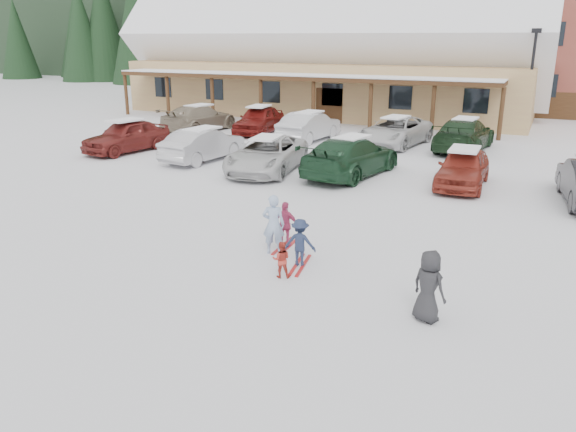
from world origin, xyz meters
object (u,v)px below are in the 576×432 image
at_px(day_lodge, 329,57).
at_px(toddler_red, 281,259).
at_px(parked_car_0, 127,136).
at_px(parked_car_3, 351,156).
at_px(parked_car_7, 199,118).
at_px(child_navy, 300,243).
at_px(parked_car_2, 267,154).
at_px(parked_car_1, 203,145).
at_px(lamp_post, 531,76).
at_px(parked_car_11, 464,135).
at_px(parked_car_8, 259,120).
at_px(child_magenta, 286,225).
at_px(parked_car_10, 395,131).
at_px(parked_car_9, 309,126).
at_px(adult_skier, 274,224).
at_px(parked_car_4, 463,168).
at_px(bystander_dark, 429,286).

bearing_deg(day_lodge, toddler_red, -70.96).
height_order(parked_car_0, parked_car_3, parked_car_3).
bearing_deg(parked_car_7, child_navy, 137.10).
bearing_deg(toddler_red, parked_car_2, -83.40).
xyz_separation_m(child_navy, parked_car_1, (-8.83, 9.32, 0.13)).
bearing_deg(parked_car_1, lamp_post, -126.71).
xyz_separation_m(day_lodge, parked_car_0, (-3.38, -18.08, -3.18)).
height_order(parked_car_0, parked_car_1, parked_car_0).
height_order(day_lodge, parked_car_2, day_lodge).
height_order(lamp_post, parked_car_11, lamp_post).
xyz_separation_m(lamp_post, parked_car_11, (-2.44, -6.18, -2.49)).
bearing_deg(parked_car_2, parked_car_0, 165.83).
height_order(toddler_red, parked_car_8, parked_car_8).
bearing_deg(child_magenta, child_navy, 127.22).
distance_m(parked_car_7, parked_car_10, 11.62).
distance_m(parked_car_3, parked_car_9, 8.13).
xyz_separation_m(day_lodge, child_magenta, (9.05, -26.57, -3.33)).
distance_m(parked_car_10, parked_car_11, 3.38).
relative_size(adult_skier, child_magenta, 1.27).
height_order(parked_car_9, parked_car_11, parked_car_11).
relative_size(parked_car_4, parked_car_7, 0.79).
distance_m(bystander_dark, parked_car_0, 19.95).
xyz_separation_m(parked_car_3, parked_car_4, (4.30, 0.10, -0.07)).
bearing_deg(day_lodge, parked_car_4, -55.79).
distance_m(day_lodge, parked_car_2, 19.79).
xyz_separation_m(parked_car_2, parked_car_4, (7.66, 0.87, -0.00)).
relative_size(child_magenta, parked_car_8, 0.27).
height_order(child_magenta, parked_car_7, parked_car_7).
xyz_separation_m(adult_skier, toddler_red, (0.83, -1.27, -0.35)).
bearing_deg(adult_skier, parked_car_1, -66.36).
bearing_deg(lamp_post, parked_car_11, -111.56).
xyz_separation_m(parked_car_1, parked_car_7, (-4.78, 6.92, 0.04)).
xyz_separation_m(adult_skier, parked_car_3, (-0.97, 8.92, 0.00)).
height_order(lamp_post, child_magenta, lamp_post).
bearing_deg(child_magenta, parked_car_8, -63.25).
height_order(adult_skier, parked_car_4, adult_skier).
relative_size(parked_car_4, parked_car_9, 0.90).
xyz_separation_m(child_magenta, parked_car_11, (2.24, 15.65, 0.17)).
bearing_deg(parked_car_3, parked_car_7, -21.09).
distance_m(lamp_post, bystander_dark, 24.47).
distance_m(bystander_dark, parked_car_1, 16.29).
height_order(day_lodge, parked_car_9, day_lodge).
distance_m(parked_car_0, parked_car_7, 6.75).
height_order(parked_car_4, parked_car_11, parked_car_11).
bearing_deg(lamp_post, toddler_red, -99.45).
height_order(toddler_red, child_navy, child_navy).
bearing_deg(parked_car_7, day_lodge, -100.91).
relative_size(child_magenta, parked_car_4, 0.30).
xyz_separation_m(toddler_red, parked_car_2, (-5.16, 9.42, 0.28)).
height_order(bystander_dark, parked_car_2, bystander_dark).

